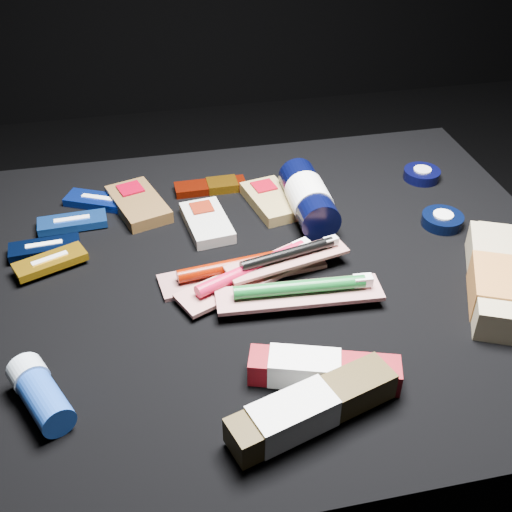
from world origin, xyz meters
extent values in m
plane|color=black|center=(0.00, 0.00, 0.00)|extent=(3.00, 3.00, 0.00)
cube|color=black|center=(0.00, 0.00, 0.20)|extent=(0.98, 0.78, 0.40)
cube|color=navy|center=(-0.21, 0.24, 0.41)|extent=(0.12, 0.09, 0.01)
cube|color=silver|center=(-0.21, 0.24, 0.41)|extent=(0.06, 0.03, 0.01)
cube|color=#1848A7|center=(-0.25, 0.17, 0.41)|extent=(0.11, 0.05, 0.01)
cube|color=silver|center=(-0.25, 0.17, 0.41)|extent=(0.06, 0.01, 0.01)
cube|color=black|center=(-0.29, 0.11, 0.41)|extent=(0.11, 0.05, 0.01)
cube|color=white|center=(-0.29, 0.11, 0.41)|extent=(0.05, 0.01, 0.01)
cube|color=#C58A12|center=(-0.28, 0.07, 0.41)|extent=(0.11, 0.07, 0.01)
cube|color=silver|center=(-0.28, 0.07, 0.41)|extent=(0.05, 0.03, 0.01)
cube|color=brown|center=(-0.14, 0.21, 0.41)|extent=(0.11, 0.15, 0.02)
cube|color=maroon|center=(-0.15, 0.24, 0.41)|extent=(0.05, 0.05, 0.02)
cube|color=#B4B5AC|center=(-0.04, 0.13, 0.41)|extent=(0.08, 0.12, 0.02)
cube|color=#651709|center=(-0.04, 0.16, 0.41)|extent=(0.04, 0.04, 0.02)
cube|color=olive|center=(0.08, 0.17, 0.41)|extent=(0.09, 0.13, 0.02)
cube|color=maroon|center=(0.07, 0.20, 0.41)|extent=(0.04, 0.04, 0.02)
cube|color=maroon|center=(-0.02, 0.24, 0.41)|extent=(0.12, 0.04, 0.01)
cube|color=#B47112|center=(0.00, 0.24, 0.41)|extent=(0.05, 0.04, 0.02)
cylinder|color=black|center=(0.13, 0.13, 0.43)|extent=(0.06, 0.16, 0.06)
cylinder|color=white|center=(0.13, 0.13, 0.43)|extent=(0.07, 0.07, 0.07)
cylinder|color=black|center=(0.13, 0.22, 0.43)|extent=(0.02, 0.02, 0.02)
cube|color=black|center=(0.13, 0.24, 0.43)|extent=(0.02, 0.03, 0.01)
cylinder|color=black|center=(0.36, 0.20, 0.41)|extent=(0.06, 0.06, 0.02)
cylinder|color=#BABBB7|center=(0.36, 0.20, 0.41)|extent=(0.03, 0.03, 0.02)
cylinder|color=black|center=(0.33, 0.06, 0.41)|extent=(0.07, 0.07, 0.02)
cylinder|color=white|center=(0.33, 0.06, 0.41)|extent=(0.03, 0.03, 0.02)
cube|color=tan|center=(0.33, -0.12, 0.42)|extent=(0.16, 0.23, 0.04)
cube|color=#A8672F|center=(0.32, -0.14, 0.42)|extent=(0.11, 0.12, 0.05)
cube|color=tan|center=(0.38, -0.02, 0.42)|extent=(0.05, 0.04, 0.03)
cylinder|color=#1B46AC|center=(-0.27, -0.21, 0.42)|extent=(0.07, 0.09, 0.04)
cylinder|color=silver|center=(-0.29, -0.16, 0.42)|extent=(0.05, 0.04, 0.04)
cube|color=#ABA29F|center=(-0.01, 0.00, 0.40)|extent=(0.25, 0.08, 0.01)
cylinder|color=#641000|center=(-0.01, 0.00, 0.42)|extent=(0.19, 0.04, 0.02)
cube|color=silver|center=(0.09, 0.01, 0.42)|extent=(0.03, 0.02, 0.01)
cube|color=silver|center=(0.00, -0.02, 0.41)|extent=(0.23, 0.14, 0.01)
cylinder|color=#BD1037|center=(0.00, -0.02, 0.42)|extent=(0.17, 0.09, 0.02)
cube|color=white|center=(0.08, 0.01, 0.42)|extent=(0.03, 0.02, 0.01)
cube|color=silver|center=(0.06, -0.08, 0.42)|extent=(0.23, 0.07, 0.01)
cylinder|color=#0F5E21|center=(0.06, -0.08, 0.43)|extent=(0.18, 0.03, 0.02)
cube|color=white|center=(0.14, -0.09, 0.43)|extent=(0.03, 0.02, 0.01)
cube|color=beige|center=(0.06, -0.01, 0.42)|extent=(0.19, 0.08, 0.01)
cylinder|color=black|center=(0.06, -0.01, 0.43)|extent=(0.15, 0.05, 0.01)
cube|color=silver|center=(0.13, 0.00, 0.44)|extent=(0.02, 0.02, 0.01)
cube|color=maroon|center=(0.05, -0.22, 0.42)|extent=(0.18, 0.09, 0.03)
cube|color=silver|center=(0.03, -0.22, 0.42)|extent=(0.09, 0.07, 0.03)
cube|color=#372A0F|center=(0.02, -0.28, 0.42)|extent=(0.20, 0.10, 0.04)
cube|color=silver|center=(-0.01, -0.29, 0.43)|extent=(0.10, 0.07, 0.04)
camera|label=1|loc=(-0.14, -0.72, 0.98)|focal=45.00mm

